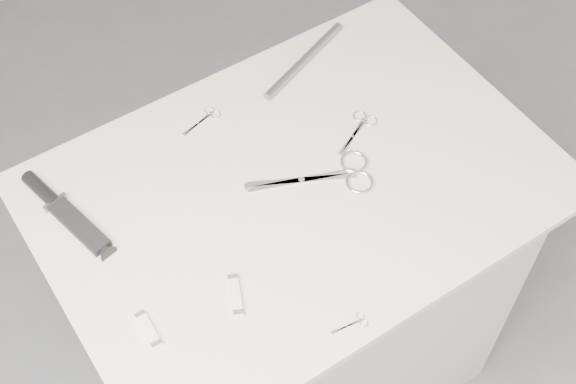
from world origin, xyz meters
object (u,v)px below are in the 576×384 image
plinth (296,298)px  pocket_knife_a (236,295)px  tiny_scissors (354,324)px  metal_rail (304,60)px  embroidery_scissors_a (360,126)px  sheathed_knife (62,209)px  large_shears (337,175)px  embroidery_scissors_b (206,118)px  pocket_knife_b (148,330)px

plinth → pocket_knife_a: size_ratio=10.94×
plinth → tiny_scissors: 0.57m
plinth → metal_rail: size_ratio=3.29×
embroidery_scissors_a → metal_rail: metal_rail is taller
sheathed_knife → pocket_knife_a: bearing=-164.4°
large_shears → embroidery_scissors_a: 0.14m
embroidery_scissors_b → metal_rail: (0.26, 0.02, 0.01)m
large_shears → pocket_knife_b: (-0.47, -0.09, 0.00)m
plinth → large_shears: size_ratio=3.62×
embroidery_scissors_a → sheathed_knife: bearing=140.1°
embroidery_scissors_a → tiny_scissors: bearing=-154.4°
tiny_scissors → embroidery_scissors_a: bearing=60.1°
plinth → metal_rail: bearing=53.6°
embroidery_scissors_a → pocket_knife_b: bearing=169.9°
plinth → sheathed_knife: size_ratio=3.67×
large_shears → sheathed_knife: sheathed_knife is taller
large_shears → pocket_knife_a: size_ratio=3.03×
embroidery_scissors_b → tiny_scissors: 0.56m
tiny_scissors → pocket_knife_a: size_ratio=0.83×
embroidery_scissors_b → sheathed_knife: (-0.35, -0.05, 0.01)m
embroidery_scissors_a → sheathed_knife: 0.62m
embroidery_scissors_b → pocket_knife_b: pocket_knife_b is taller
large_shears → pocket_knife_b: pocket_knife_b is taller
embroidery_scissors_b → pocket_knife_a: 0.43m
large_shears → tiny_scissors: 0.32m
plinth → embroidery_scissors_b: bearing=104.8°
tiny_scissors → metal_rail: metal_rail is taller
pocket_knife_b → metal_rail: metal_rail is taller
embroidery_scissors_b → metal_rail: 0.26m
sheathed_knife → large_shears: bearing=-126.7°
embroidery_scissors_b → pocket_knife_b: bearing=-146.1°
embroidery_scissors_a → metal_rail: bearing=61.7°
large_shears → embroidery_scissors_b: (-0.14, 0.28, -0.00)m
sheathed_knife → pocket_knife_a: 0.39m
tiny_scissors → sheathed_knife: (-0.33, 0.50, 0.01)m
pocket_knife_b → large_shears: bearing=-76.5°
embroidery_scissors_a → embroidery_scissors_b: bearing=115.9°
embroidery_scissors_a → embroidery_scissors_b: same height
tiny_scissors → pocket_knife_a: pocket_knife_a is taller
plinth → tiny_scissors: size_ratio=13.11×
embroidery_scissors_b → large_shears: bearing=-77.2°
tiny_scissors → metal_rail: bearing=71.7°
pocket_knife_a → metal_rail: 0.60m
metal_rail → pocket_knife_b: bearing=-146.6°
embroidery_scissors_a → pocket_knife_b: 0.61m
embroidery_scissors_b → pocket_knife_a: bearing=-127.3°
embroidery_scissors_a → metal_rail: (0.01, 0.22, 0.01)m
plinth → pocket_knife_b: (-0.39, -0.12, 0.47)m
large_shears → pocket_knife_a: pocket_knife_a is taller
tiny_scissors → pocket_knife_b: bearing=156.7°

